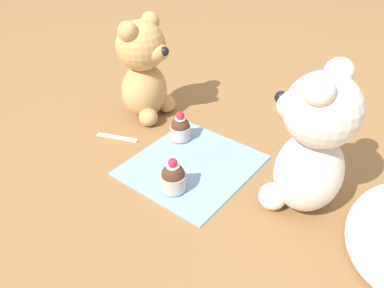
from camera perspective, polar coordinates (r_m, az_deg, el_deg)
name	(u,v)px	position (r m, az deg, el deg)	size (l,w,h in m)	color
ground_plane	(192,166)	(0.79, 0.00, -3.32)	(4.00, 4.00, 0.00)	olive
knitted_placemat	(192,165)	(0.79, 0.00, -3.15)	(0.26, 0.24, 0.01)	#7A9ED1
teddy_bear_cream	(312,144)	(0.66, 17.85, -0.03)	(0.14, 0.14, 0.27)	silver
teddy_bear_tan	(144,70)	(0.91, -7.33, 11.15)	(0.13, 0.14, 0.25)	tan
cupcake_near_cream_bear	(173,177)	(0.71, -2.88, -5.11)	(0.05, 0.05, 0.07)	#B2ADA3
cupcake_near_tan_bear	(180,128)	(0.85, -1.78, 2.40)	(0.05, 0.05, 0.07)	#B2ADA3
teaspoon	(117,137)	(0.89, -11.34, 1.06)	(0.10, 0.01, 0.01)	silver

